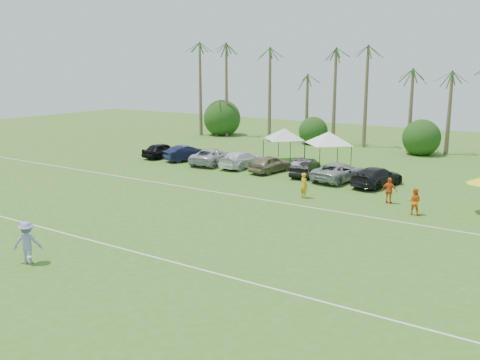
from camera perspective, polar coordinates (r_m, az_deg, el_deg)
The scene contains 27 objects.
ground at distance 26.83m, azimuth -18.06°, elevation -7.51°, with size 120.00×120.00×0.00m, color #3C681F.
field_lines at distance 32.08m, azimuth -6.81°, elevation -3.72°, with size 80.00×12.10×0.01m.
palm_tree_0 at distance 68.00m, azimuth -4.64°, elevation 11.15°, with size 2.40×2.40×8.90m.
palm_tree_1 at distance 65.01m, azimuth -1.12°, elevation 11.91°, with size 2.40×2.40×9.90m.
palm_tree_2 at distance 62.29m, azimuth 2.74°, elevation 12.67°, with size 2.40×2.40×10.90m.
palm_tree_3 at distance 60.33m, azimuth 6.10°, elevation 13.43°, with size 2.40×2.40×11.90m.
palm_tree_4 at distance 58.57m, azimuth 9.57°, elevation 10.84°, with size 2.40×2.40×8.90m.
palm_tree_5 at distance 57.02m, azimuth 13.33°, elevation 11.53°, with size 2.40×2.40×9.90m.
palm_tree_6 at distance 55.73m, azimuth 17.31°, elevation 12.18°, with size 2.40×2.40×10.90m.
palm_tree_7 at distance 54.72m, azimuth 21.47°, elevation 12.79°, with size 2.40×2.40×11.90m.
bush_tree_0 at distance 67.35m, azimuth -2.01°, elevation 6.33°, with size 4.00×4.00×4.00m.
bush_tree_1 at distance 60.71m, azimuth 8.04°, elevation 5.56°, with size 4.00×4.00×4.00m.
bush_tree_2 at distance 56.59m, azimuth 19.07°, elevation 4.52°, with size 4.00×4.00×4.00m.
sideline_player_a at distance 35.91m, azimuth 6.84°, elevation -0.58°, with size 0.63×0.41×1.72m, color orange.
sideline_player_b at distance 33.37m, azimuth 18.11°, elevation -2.19°, with size 0.79×0.62×1.63m, color orange.
sideline_player_c at distance 35.57m, azimuth 15.64°, elevation -1.10°, with size 0.99×0.41×1.69m, color #DF5418.
canopy_tent_left at distance 49.39m, azimuth 4.77°, elevation 5.51°, with size 4.32×4.32×3.50m.
canopy_tent_right at distance 46.06m, azimuth 9.48°, elevation 5.11°, with size 4.57×4.57×3.70m.
frisbee_player at distance 25.90m, azimuth -21.74°, elevation -6.21°, with size 1.45×1.35×1.96m.
parked_car_0 at distance 51.66m, azimuth -8.31°, elevation 3.16°, with size 1.68×4.19×1.43m, color black.
parked_car_1 at distance 49.72m, azimuth -5.66°, elevation 2.88°, with size 1.51×4.33×1.43m, color #131634.
parked_car_2 at distance 47.78m, azimuth -2.92°, elevation 2.53°, with size 2.37×5.13×1.43m, color #B1B4B8.
parked_car_3 at distance 46.20m, azimuth 0.26°, elevation 2.21°, with size 2.00×4.92×1.43m, color white.
parked_car_4 at distance 44.24m, azimuth 3.24°, elevation 1.74°, with size 1.68×4.19×1.43m, color #7C7254.
parked_car_5 at distance 43.12m, azimuth 6.98°, elevation 1.39°, with size 1.51×4.33×1.43m, color black.
parked_car_6 at distance 41.60m, azimuth 10.54°, elevation 0.87°, with size 2.37×5.13×1.43m, color #989A9C.
parked_car_7 at distance 40.35m, azimuth 14.40°, elevation 0.34°, with size 2.00×4.92×1.43m, color black.
Camera 1 is at (20.18, -15.33, 8.82)m, focal length 40.00 mm.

